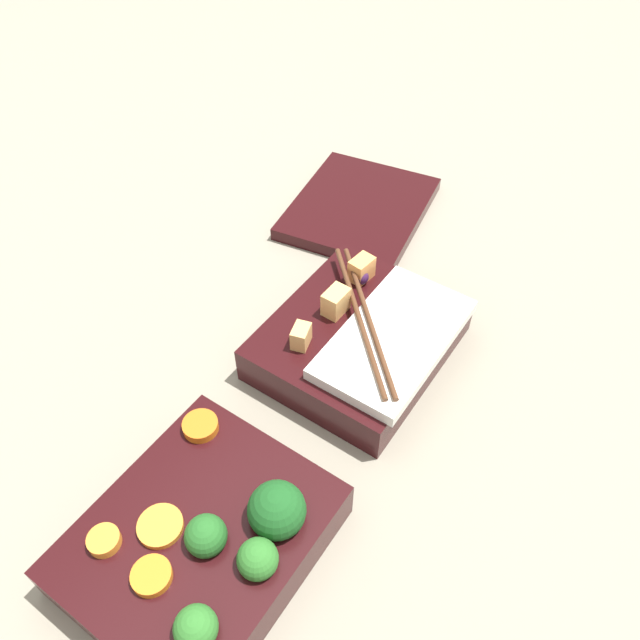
{
  "coord_description": "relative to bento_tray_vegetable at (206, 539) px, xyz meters",
  "views": [
    {
      "loc": [
        -0.24,
        -0.19,
        0.48
      ],
      "look_at": [
        0.09,
        0.04,
        0.04
      ],
      "focal_mm": 35.0,
      "sensor_mm": 36.0,
      "label": 1
    }
  ],
  "objects": [
    {
      "name": "bento_tray_vegetable",
      "position": [
        0.0,
        0.0,
        0.0
      ],
      "size": [
        0.18,
        0.15,
        0.07
      ],
      "color": "black",
      "rests_on": "ground_plane"
    },
    {
      "name": "ground_plane",
      "position": [
        0.13,
        0.01,
        -0.02
      ],
      "size": [
        3.0,
        3.0,
        0.0
      ],
      "primitive_type": "plane",
      "color": "gray"
    },
    {
      "name": "bento_tray_rice",
      "position": [
        0.24,
        0.0,
        0.0
      ],
      "size": [
        0.18,
        0.15,
        0.07
      ],
      "color": "black",
      "rests_on": "ground_plane"
    },
    {
      "name": "bento_lid",
      "position": [
        0.43,
        0.13,
        -0.02
      ],
      "size": [
        0.2,
        0.18,
        0.02
      ],
      "primitive_type": "cube",
      "rotation": [
        0.0,
        0.0,
        0.17
      ],
      "color": "black",
      "rests_on": "ground_plane"
    }
  ]
}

